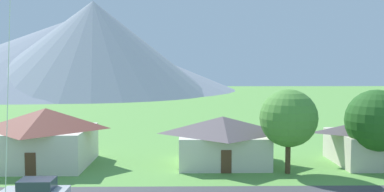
{
  "coord_description": "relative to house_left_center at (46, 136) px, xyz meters",
  "views": [
    {
      "loc": [
        1.37,
        3.35,
        9.01
      ],
      "look_at": [
        1.74,
        25.4,
        7.47
      ],
      "focal_mm": 38.35,
      "sensor_mm": 36.0,
      "label": 1
    }
  ],
  "objects": [
    {
      "name": "tree_left_of_center",
      "position": [
        29.34,
        -2.7,
        1.69
      ],
      "size": [
        5.36,
        5.36,
        7.12
      ],
      "color": "brown",
      "rests_on": "ground"
    },
    {
      "name": "tree_center",
      "position": [
        21.53,
        -3.31,
        1.99
      ],
      "size": [
        4.89,
        4.89,
        7.19
      ],
      "color": "#4C3823",
      "rests_on": "ground"
    },
    {
      "name": "house_right_center",
      "position": [
        16.29,
        0.22,
        -0.43
      ],
      "size": [
        8.72,
        7.35,
        4.47
      ],
      "color": "beige",
      "rests_on": "ground"
    },
    {
      "name": "house_left_center",
      "position": [
        0.0,
        0.0,
        0.0
      ],
      "size": [
        8.47,
        8.63,
        5.29
      ],
      "color": "beige",
      "rests_on": "ground"
    },
    {
      "name": "mountain_far_west_ridge",
      "position": [
        -18.48,
        103.9,
        13.05
      ],
      "size": [
        80.61,
        80.61,
        31.59
      ],
      "primitive_type": "cone",
      "color": "gray",
      "rests_on": "ground"
    },
    {
      "name": "parked_car_silver_west_end",
      "position": [
        3.01,
        -11.16,
        -1.87
      ],
      "size": [
        4.23,
        2.14,
        1.68
      ],
      "color": "#B7BCC1",
      "rests_on": "road_strip"
    },
    {
      "name": "mountain_east_ridge",
      "position": [
        -34.82,
        129.63,
        11.09
      ],
      "size": [
        135.78,
        135.78,
        27.67
      ],
      "primitive_type": "cone",
      "color": "gray",
      "rests_on": "ground"
    }
  ]
}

